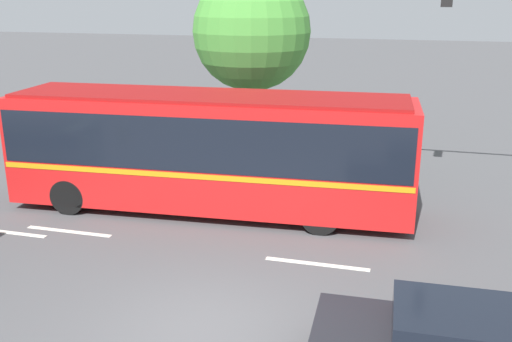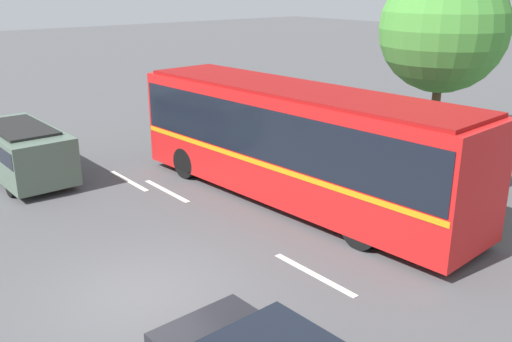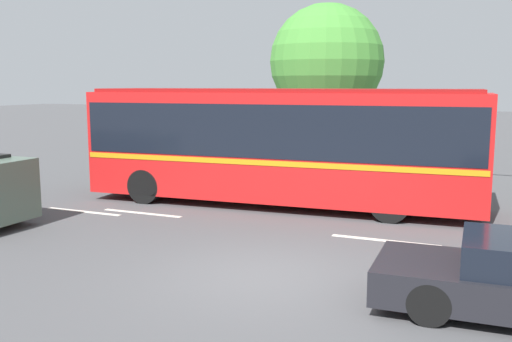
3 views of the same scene
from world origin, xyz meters
The scene contains 7 objects.
ground_plane centered at (0.00, 0.00, 0.00)m, with size 140.00×140.00×0.00m, color #4C4C4F.
city_bus centered at (-1.90, 5.92, 1.88)m, with size 11.28×3.20×3.31m.
flowering_hedge centered at (-1.88, 10.74, 0.81)m, with size 6.74×1.48×1.65m.
street_tree_left centered at (-3.08, 14.61, 4.39)m, with size 4.82×4.82×6.81m.
lane_stripe_near centered at (-4.91, 3.42, 0.01)m, with size 2.40×0.16×0.01m, color silver.
lane_stripe_mid centered at (-6.49, 2.96, 0.01)m, with size 2.40×0.16×0.01m, color silver.
lane_stripe_far centered at (1.62, 3.23, 0.01)m, with size 2.40×0.16×0.01m, color silver.
Camera 1 is at (3.40, -8.73, 5.96)m, focal length 40.73 mm.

